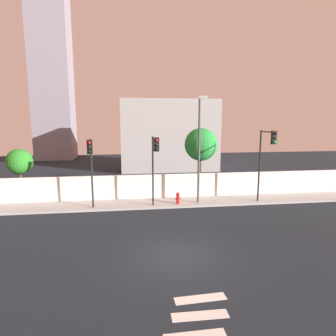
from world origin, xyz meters
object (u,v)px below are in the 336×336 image
at_px(street_lamp_curbside, 199,143).
at_px(roadside_tree_midleft, 201,145).
at_px(fire_hydrant, 178,198).
at_px(traffic_light_left, 267,151).
at_px(roadside_tree_leftmost, 19,162).
at_px(traffic_light_right, 155,157).
at_px(traffic_light_center, 91,159).

relative_size(street_lamp_curbside, roadside_tree_midleft, 1.38).
bearing_deg(fire_hydrant, street_lamp_curbside, -3.07).
distance_m(street_lamp_curbside, fire_hydrant, 4.17).
relative_size(traffic_light_left, roadside_tree_leftmost, 1.31).
relative_size(traffic_light_left, roadside_tree_midleft, 0.96).
xyz_separation_m(traffic_light_left, roadside_tree_leftmost, (-17.51, 3.57, -0.93)).
height_order(traffic_light_right, roadside_tree_midleft, roadside_tree_midleft).
height_order(traffic_light_center, street_lamp_curbside, street_lamp_curbside).
bearing_deg(traffic_light_left, roadside_tree_midleft, 136.69).
bearing_deg(roadside_tree_midleft, traffic_light_right, -139.10).
height_order(traffic_light_left, fire_hydrant, traffic_light_left).
distance_m(traffic_light_left, street_lamp_curbside, 4.70).
distance_m(traffic_light_right, fire_hydrant, 3.55).
relative_size(street_lamp_curbside, roadside_tree_leftmost, 1.89).
bearing_deg(traffic_light_center, traffic_light_right, -2.18).
distance_m(street_lamp_curbside, roadside_tree_midleft, 3.01).
relative_size(traffic_light_right, fire_hydrant, 5.81).
bearing_deg(fire_hydrant, traffic_light_center, -174.84).
relative_size(traffic_light_center, roadside_tree_leftmost, 1.18).
bearing_deg(fire_hydrant, roadside_tree_midleft, 50.31).
relative_size(roadside_tree_leftmost, roadside_tree_midleft, 0.73).
xyz_separation_m(traffic_light_left, traffic_light_center, (-11.95, 0.26, -0.38)).
height_order(street_lamp_curbside, roadside_tree_midleft, street_lamp_curbside).
xyz_separation_m(traffic_light_right, roadside_tree_midleft, (4.01, 3.47, 0.46)).
relative_size(traffic_light_left, street_lamp_curbside, 0.69).
height_order(traffic_light_center, traffic_light_right, traffic_light_right).
bearing_deg(traffic_light_right, street_lamp_curbside, 10.82).
distance_m(fire_hydrant, roadside_tree_midleft, 5.04).
xyz_separation_m(fire_hydrant, roadside_tree_leftmost, (-11.41, 2.78, 2.39)).
bearing_deg(traffic_light_right, roadside_tree_midleft, 40.90).
bearing_deg(street_lamp_curbside, traffic_light_left, -8.68).
distance_m(traffic_light_right, roadside_tree_midleft, 5.32).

